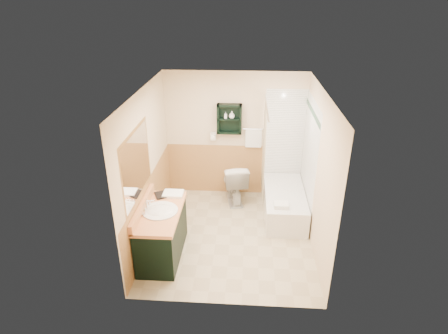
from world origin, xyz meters
TOP-DOWN VIEW (x-y plane):
  - floor at (0.00, 0.00)m, footprint 3.00×3.00m
  - back_wall at (0.00, 1.52)m, footprint 2.60×0.04m
  - left_wall at (-1.32, 0.00)m, footprint 0.04×3.00m
  - right_wall at (1.32, 0.00)m, footprint 0.04×3.00m
  - ceiling at (0.00, 0.00)m, footprint 2.60×3.00m
  - wainscot_left at (-1.29, 0.00)m, footprint 2.98×2.98m
  - wainscot_back at (0.00, 1.49)m, footprint 2.58×2.58m
  - mirror_frame at (-1.27, -0.55)m, footprint 1.30×1.30m
  - mirror_glass at (-1.27, -0.55)m, footprint 1.20×1.20m
  - tile_right at (1.28, 0.75)m, footprint 1.50×1.50m
  - tile_back at (1.03, 1.48)m, footprint 0.95×0.95m
  - tile_accent at (1.27, 0.75)m, footprint 1.50×1.50m
  - wall_shelf at (-0.10, 1.41)m, footprint 0.45×0.15m
  - hair_dryer at (-0.40, 1.43)m, footprint 0.10×0.24m
  - towel_bar at (0.35, 1.45)m, footprint 0.40×0.06m
  - curtain_rod at (0.53, 0.75)m, footprint 0.03×1.60m
  - shower_curtain at (0.53, 0.92)m, footprint 1.05×1.05m
  - vanity at (-0.99, -0.55)m, footprint 0.59×1.21m
  - bathtub at (0.93, 0.71)m, footprint 0.69×1.50m
  - toilet at (0.01, 1.15)m, footprint 0.59×0.86m
  - counter_towel at (-0.89, -0.07)m, footprint 0.31×0.24m
  - vanity_book at (-1.16, -0.14)m, footprint 0.17×0.09m
  - tub_towel at (0.82, 0.19)m, footprint 0.23×0.19m
  - soap_bottle_a at (-0.17, 1.40)m, footprint 0.07×0.12m
  - soap_bottle_b at (-0.06, 1.40)m, footprint 0.15×0.16m

SIDE VIEW (x-z plane):
  - floor at x=0.00m, z-range 0.00..0.00m
  - bathtub at x=0.93m, z-range 0.00..0.46m
  - vanity at x=-0.99m, z-range 0.00..0.77m
  - toilet at x=0.01m, z-range 0.00..0.77m
  - tub_towel at x=0.82m, z-range 0.46..0.53m
  - wainscot_left at x=-1.29m, z-range 0.00..1.00m
  - wainscot_back at x=0.00m, z-range 0.00..1.00m
  - counter_towel at x=-0.89m, z-range 0.77..0.81m
  - vanity_book at x=-1.16m, z-range 0.77..1.01m
  - tile_right at x=1.28m, z-range 0.00..2.10m
  - tile_back at x=1.03m, z-range 0.00..2.10m
  - shower_curtain at x=0.53m, z-range 0.30..2.00m
  - back_wall at x=0.00m, z-range 0.00..2.40m
  - left_wall at x=-1.32m, z-range 0.00..2.40m
  - right_wall at x=1.32m, z-range 0.00..2.40m
  - hair_dryer at x=-0.40m, z-range 1.11..1.29m
  - towel_bar at x=0.35m, z-range 1.15..1.55m
  - mirror_frame at x=-1.27m, z-range 1.00..2.00m
  - mirror_glass at x=-1.27m, z-range 1.05..1.95m
  - wall_shelf at x=-0.10m, z-range 1.27..1.83m
  - soap_bottle_a at x=-0.17m, z-range 1.56..1.62m
  - soap_bottle_b at x=-0.06m, z-range 1.56..1.67m
  - tile_accent at x=1.27m, z-range 1.85..1.95m
  - curtain_rod at x=0.53m, z-range 1.98..2.02m
  - ceiling at x=0.00m, z-range 2.40..2.44m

